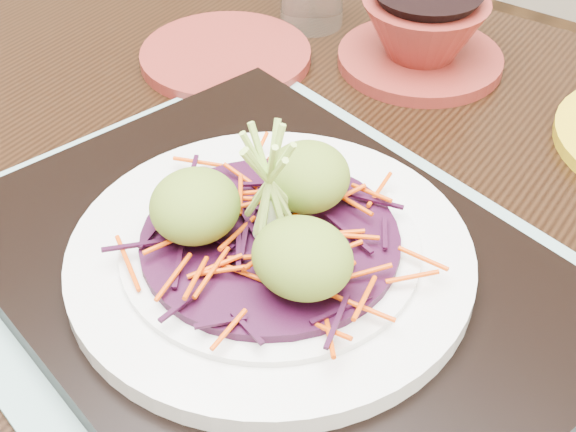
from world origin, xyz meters
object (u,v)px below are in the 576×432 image
Objects in this scene: serving_tray at (271,275)px; white_plate at (271,255)px; dining_table at (312,310)px; terracotta_side_plate at (226,56)px; terracotta_bowl_set at (422,37)px.

white_plate reaches higher than serving_tray.
terracotta_side_plate is at bearing 142.92° from dining_table.
white_plate is (0.01, -0.08, 0.13)m from dining_table.
dining_table is at bearing 101.12° from white_plate.
white_plate reaches higher than dining_table.
white_plate is (0.00, 0.00, 0.02)m from serving_tray.
white_plate is at bearing -45.67° from terracotta_side_plate.
dining_table is 0.14m from serving_tray.
terracotta_side_plate is at bearing 148.68° from serving_tray.
terracotta_side_plate is (-0.20, 0.15, 0.10)m from dining_table.
terracotta_side_plate is at bearing -146.70° from terracotta_bowl_set.
terracotta_side_plate is at bearing 134.33° from white_plate.
terracotta_bowl_set is (-0.06, 0.33, 0.02)m from serving_tray.
serving_tray is 0.02m from white_plate.
terracotta_bowl_set reaches higher than serving_tray.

